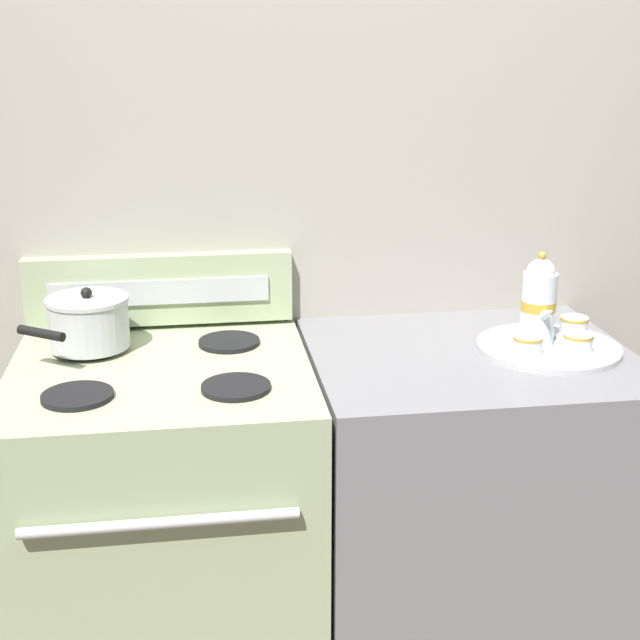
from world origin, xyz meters
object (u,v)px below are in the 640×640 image
at_px(teapot, 539,301).
at_px(teacup_right, 527,346).
at_px(serving_tray, 548,347).
at_px(creamer_jug, 534,317).
at_px(stove, 170,539).
at_px(teacup_left, 574,327).
at_px(saucepan, 88,322).
at_px(teacup_front, 578,344).

height_order(teapot, teacup_right, teapot).
relative_size(serving_tray, teapot, 1.51).
height_order(teacup_right, creamer_jug, creamer_jug).
xyz_separation_m(stove, teacup_right, (0.87, -0.08, 0.50)).
bearing_deg(teacup_left, creamer_jug, 150.79).
xyz_separation_m(saucepan, serving_tray, (1.13, -0.16, -0.07)).
height_order(stove, serving_tray, serving_tray).
bearing_deg(serving_tray, creamer_jug, 90.13).
distance_m(stove, teacup_right, 1.01).
height_order(stove, saucepan, saucepan).
bearing_deg(teacup_right, teacup_left, 36.16).
relative_size(teapot, teacup_front, 2.17).
relative_size(serving_tray, teacup_front, 3.27).
height_order(teacup_right, teacup_front, same).
distance_m(saucepan, teacup_front, 1.20).
relative_size(teapot, teacup_right, 2.17).
bearing_deg(teacup_right, stove, 174.77).
xyz_separation_m(serving_tray, teacup_front, (0.04, -0.08, 0.03)).
xyz_separation_m(teapot, teacup_front, (0.07, -0.09, -0.08)).
bearing_deg(stove, teacup_front, -4.75).
bearing_deg(creamer_jug, teapot, -107.86).
relative_size(saucepan, teacup_front, 2.57).
bearing_deg(stove, saucepan, 138.78).
relative_size(saucepan, teacup_left, 2.57).
bearing_deg(creamer_jug, saucepan, 177.12).
distance_m(teapot, creamer_jug, 0.12).
distance_m(saucepan, teacup_right, 1.07).
height_order(saucepan, teacup_left, saucepan).
bearing_deg(creamer_jug, serving_tray, -89.87).
height_order(serving_tray, teacup_front, teacup_front).
xyz_separation_m(teacup_left, teacup_front, (-0.05, -0.13, 0.00)).
height_order(stove, creamer_jug, creamer_jug).
bearing_deg(serving_tray, teacup_right, -139.77).
bearing_deg(teacup_right, creamer_jug, 64.03).
xyz_separation_m(teapot, teacup_right, (-0.06, -0.09, -0.08)).
bearing_deg(serving_tray, saucepan, 171.99).
relative_size(stove, teacup_front, 8.55).
bearing_deg(teapot, teacup_left, 18.49).
xyz_separation_m(stove, teapot, (0.93, 0.01, 0.58)).
bearing_deg(saucepan, teacup_right, -12.46).
bearing_deg(stove, teacup_left, 2.51).
distance_m(serving_tray, teacup_front, 0.09).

